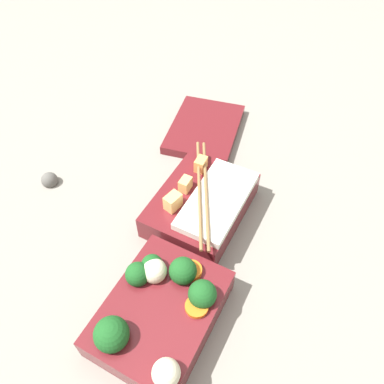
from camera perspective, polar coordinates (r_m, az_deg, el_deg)
name	(u,v)px	position (r m, az deg, el deg)	size (l,w,h in m)	color
ground_plane	(173,264)	(0.56, -2.86, -10.86)	(3.00, 3.00, 0.00)	gray
bento_tray_vegetable	(160,309)	(0.50, -4.86, -17.40)	(0.17, 0.13, 0.08)	maroon
bento_tray_rice	(203,204)	(0.59, 1.64, -1.79)	(0.20, 0.13, 0.07)	maroon
bento_lid	(205,129)	(0.75, 1.95, 9.61)	(0.17, 0.13, 0.02)	maroon
pebble_0	(50,180)	(0.70, -20.88, 1.70)	(0.03, 0.03, 0.03)	#595651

